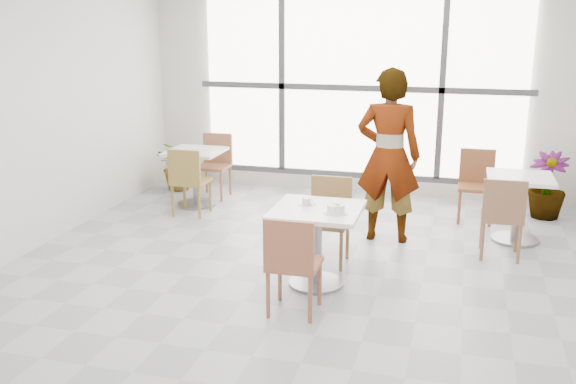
% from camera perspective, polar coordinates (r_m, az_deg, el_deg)
% --- Properties ---
extents(floor, '(7.00, 7.00, 0.00)m').
position_cam_1_polar(floor, '(6.06, 0.75, -8.44)').
color(floor, '#9E9EA5').
rests_on(floor, ground).
extents(wall_back, '(6.00, 0.00, 6.00)m').
position_cam_1_polar(wall_back, '(9.03, 6.43, 9.19)').
color(wall_back, silver).
rests_on(wall_back, ground).
extents(wall_front, '(6.00, 0.00, 6.00)m').
position_cam_1_polar(wall_front, '(2.51, -19.75, -7.46)').
color(wall_front, silver).
rests_on(wall_front, ground).
extents(wall_left, '(0.00, 7.00, 7.00)m').
position_cam_1_polar(wall_left, '(7.00, -23.87, 6.27)').
color(wall_left, silver).
rests_on(wall_left, ground).
extents(window, '(4.60, 0.07, 2.52)m').
position_cam_1_polar(window, '(8.97, 6.37, 9.15)').
color(window, white).
rests_on(window, ground).
extents(main_table, '(0.80, 0.80, 0.75)m').
position_cam_1_polar(main_table, '(5.94, 2.56, -3.54)').
color(main_table, white).
rests_on(main_table, ground).
extents(chair_near, '(0.42, 0.42, 0.87)m').
position_cam_1_polar(chair_near, '(5.33, 0.35, -6.01)').
color(chair_near, '#9F5C40').
rests_on(chair_near, ground).
extents(chair_far, '(0.42, 0.42, 0.87)m').
position_cam_1_polar(chair_far, '(6.56, 3.65, -1.95)').
color(chair_far, olive).
rests_on(chair_far, ground).
extents(oatmeal_bowl, '(0.21, 0.21, 0.10)m').
position_cam_1_polar(oatmeal_bowl, '(5.72, 4.26, -1.46)').
color(oatmeal_bowl, silver).
rests_on(oatmeal_bowl, main_table).
extents(coffee_cup, '(0.16, 0.13, 0.07)m').
position_cam_1_polar(coffee_cup, '(5.96, 1.65, -0.86)').
color(coffee_cup, silver).
rests_on(coffee_cup, main_table).
extents(person, '(0.71, 0.47, 1.93)m').
position_cam_1_polar(person, '(7.15, 8.90, 3.18)').
color(person, black).
rests_on(person, ground).
extents(bg_table_left, '(0.70, 0.70, 0.75)m').
position_cam_1_polar(bg_table_left, '(8.60, -8.17, 1.98)').
color(bg_table_left, silver).
rests_on(bg_table_left, ground).
extents(bg_table_right, '(0.70, 0.70, 0.75)m').
position_cam_1_polar(bg_table_right, '(7.57, 19.73, -0.58)').
color(bg_table_right, white).
rests_on(bg_table_right, ground).
extents(bg_chair_left_near, '(0.42, 0.42, 0.87)m').
position_cam_1_polar(bg_chair_left_near, '(8.13, -8.84, 1.28)').
color(bg_chair_left_near, olive).
rests_on(bg_chair_left_near, ground).
extents(bg_chair_left_far, '(0.42, 0.42, 0.87)m').
position_cam_1_polar(bg_chair_left_far, '(9.04, -6.46, 2.78)').
color(bg_chair_left_far, '#955E41').
rests_on(bg_chair_left_far, ground).
extents(bg_chair_right_near, '(0.42, 0.42, 0.87)m').
position_cam_1_polar(bg_chair_right_near, '(6.94, 18.49, -1.76)').
color(bg_chair_right_near, '#875E41').
rests_on(bg_chair_right_near, ground).
extents(bg_chair_right_far, '(0.42, 0.42, 0.87)m').
position_cam_1_polar(bg_chair_right_far, '(8.23, 16.34, 1.01)').
color(bg_chair_right_far, brown).
rests_on(bg_chair_right_far, ground).
extents(plant_left, '(0.82, 0.77, 0.72)m').
position_cam_1_polar(plant_left, '(9.44, -9.53, 2.31)').
color(plant_left, '#497F3D').
rests_on(plant_left, ground).
extents(plant_right, '(0.58, 0.58, 0.83)m').
position_cam_1_polar(plant_right, '(8.62, 21.97, 0.55)').
color(plant_right, '#518749').
rests_on(plant_right, ground).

